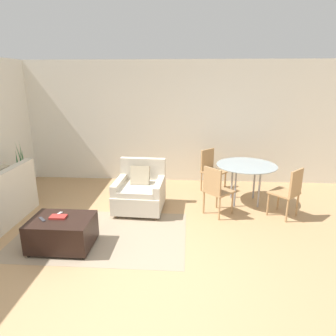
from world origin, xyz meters
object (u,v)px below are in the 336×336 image
at_px(dining_table, 246,169).
at_px(dining_chair_near_right, 289,190).
at_px(ottoman, 62,232).
at_px(dining_chair_near_left, 216,188).
at_px(dining_chair_far_left, 211,167).
at_px(book_stack, 58,217).
at_px(tv_remote_primary, 58,214).
at_px(armchair, 140,192).
at_px(potted_plant, 24,184).
at_px(tv_remote_secondary, 42,219).

bearing_deg(dining_table, dining_chair_near_right, -45.00).
relative_size(ottoman, dining_chair_near_left, 0.97).
distance_m(dining_chair_near_left, dining_chair_far_left, 1.26).
distance_m(ottoman, book_stack, 0.23).
relative_size(ottoman, tv_remote_primary, 5.21).
bearing_deg(armchair, ottoman, -122.85).
xyz_separation_m(tv_remote_primary, dining_chair_near_right, (3.63, 1.09, 0.06)).
bearing_deg(dining_table, potted_plant, -179.76).
relative_size(tv_remote_primary, dining_chair_near_left, 0.19).
bearing_deg(dining_table, tv_remote_primary, -150.25).
distance_m(tv_remote_secondary, dining_chair_near_right, 3.99).
bearing_deg(book_stack, potted_plant, 130.21).
distance_m(armchair, book_stack, 1.68).
distance_m(armchair, tv_remote_primary, 1.62).
relative_size(tv_remote_secondary, dining_chair_far_left, 0.16).
distance_m(book_stack, potted_plant, 2.36).
relative_size(tv_remote_primary, dining_chair_near_right, 0.19).
xyz_separation_m(book_stack, tv_remote_secondary, (-0.20, -0.07, -0.01)).
bearing_deg(ottoman, dining_chair_far_left, 47.43).
relative_size(dining_table, dining_chair_near_right, 1.27).
bearing_deg(tv_remote_secondary, potted_plant, 125.16).
xyz_separation_m(armchair, tv_remote_primary, (-1.00, -1.27, 0.12)).
bearing_deg(ottoman, dining_chair_near_left, 28.14).
height_order(book_stack, dining_chair_near_right, dining_chair_near_right).
bearing_deg(tv_remote_secondary, dining_chair_near_left, 26.45).
relative_size(ottoman, dining_chair_near_right, 0.97).
height_order(ottoman, tv_remote_primary, tv_remote_primary).
bearing_deg(ottoman, tv_remote_primary, 126.59).
bearing_deg(book_stack, tv_remote_primary, 116.20).
relative_size(tv_remote_secondary, dining_table, 0.13).
xyz_separation_m(tv_remote_secondary, potted_plant, (-1.32, 1.87, -0.18)).
bearing_deg(dining_chair_near_left, armchair, 172.28).
bearing_deg(dining_chair_far_left, potted_plant, -170.42).
xyz_separation_m(dining_chair_near_left, dining_chair_near_right, (1.26, 0.00, 0.00)).
distance_m(ottoman, dining_chair_far_left, 3.37).
distance_m(dining_chair_near_right, dining_chair_far_left, 1.78).
relative_size(ottoman, dining_chair_far_left, 0.97).
distance_m(armchair, tv_remote_secondary, 1.85).
xyz_separation_m(tv_remote_secondary, dining_chair_near_left, (2.53, 1.26, 0.06)).
bearing_deg(dining_chair_near_right, potted_plant, 173.17).
height_order(tv_remote_secondary, dining_chair_near_right, dining_chair_near_right).
bearing_deg(book_stack, dining_chair_far_left, 46.49).
distance_m(potted_plant, dining_chair_near_right, 5.14).
xyz_separation_m(ottoman, tv_remote_secondary, (-0.25, -0.04, 0.21)).
xyz_separation_m(tv_remote_primary, potted_plant, (-1.47, 1.70, -0.18)).
relative_size(tv_remote_primary, dining_table, 0.15).
xyz_separation_m(ottoman, dining_chair_far_left, (2.27, 2.48, 0.27)).
height_order(potted_plant, dining_chair_near_right, potted_plant).
relative_size(armchair, tv_remote_secondary, 6.47).
xyz_separation_m(book_stack, dining_chair_near_left, (2.32, 1.19, 0.05)).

